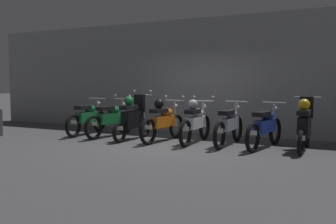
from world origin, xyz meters
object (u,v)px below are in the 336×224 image
at_px(motorbike_slot_2, 133,118).
at_px(motorbike_slot_7, 304,125).
at_px(motorbike_slot_0, 87,118).
at_px(motorbike_slot_1, 111,119).
at_px(motorbike_slot_3, 163,121).
at_px(motorbike_slot_5, 229,125).
at_px(motorbike_slot_4, 196,122).
at_px(motorbike_slot_6, 265,127).

distance_m(motorbike_slot_2, motorbike_slot_7, 4.18).
xyz_separation_m(motorbike_slot_0, motorbike_slot_1, (0.84, -0.05, 0.00)).
distance_m(motorbike_slot_0, motorbike_slot_3, 2.51).
bearing_deg(motorbike_slot_5, motorbike_slot_4, -176.82).
distance_m(motorbike_slot_0, motorbike_slot_1, 0.84).
distance_m(motorbike_slot_2, motorbike_slot_6, 3.35).
height_order(motorbike_slot_4, motorbike_slot_5, motorbike_slot_4).
bearing_deg(motorbike_slot_7, motorbike_slot_4, -178.69).
distance_m(motorbike_slot_1, motorbike_slot_3, 1.67).
bearing_deg(motorbike_slot_0, motorbike_slot_2, -7.93).
xyz_separation_m(motorbike_slot_3, motorbike_slot_7, (3.34, 0.18, 0.04)).
relative_size(motorbike_slot_3, motorbike_slot_5, 1.00).
distance_m(motorbike_slot_0, motorbike_slot_4, 3.34).
height_order(motorbike_slot_3, motorbike_slot_4, same).
xyz_separation_m(motorbike_slot_0, motorbike_slot_3, (2.51, -0.14, 0.04)).
bearing_deg(motorbike_slot_3, motorbike_slot_6, 3.20).
height_order(motorbike_slot_2, motorbike_slot_7, motorbike_slot_2).
xyz_separation_m(motorbike_slot_2, motorbike_slot_6, (3.34, 0.24, -0.08)).
bearing_deg(motorbike_slot_6, motorbike_slot_2, -175.96).
height_order(motorbike_slot_0, motorbike_slot_3, motorbike_slot_3).
bearing_deg(motorbike_slot_5, motorbike_slot_0, -179.61).
xyz_separation_m(motorbike_slot_4, motorbike_slot_5, (0.84, 0.05, -0.04)).
bearing_deg(motorbike_slot_2, motorbike_slot_4, 7.34).
bearing_deg(motorbike_slot_4, motorbike_slot_5, 3.18).
xyz_separation_m(motorbike_slot_0, motorbike_slot_6, (5.01, 0.00, 0.00)).
bearing_deg(motorbike_slot_3, motorbike_slot_0, 176.88).
bearing_deg(motorbike_slot_0, motorbike_slot_4, -0.31).
height_order(motorbike_slot_4, motorbike_slot_6, motorbike_slot_4).
relative_size(motorbike_slot_1, motorbike_slot_3, 1.00).
xyz_separation_m(motorbike_slot_5, motorbike_slot_7, (1.67, 0.01, 0.08)).
bearing_deg(motorbike_slot_5, motorbike_slot_6, -1.70).
bearing_deg(motorbike_slot_3, motorbike_slot_2, -173.42).
bearing_deg(motorbike_slot_6, motorbike_slot_5, 178.30).
distance_m(motorbike_slot_5, motorbike_slot_6, 0.84).
bearing_deg(motorbike_slot_1, motorbike_slot_4, 0.74).
relative_size(motorbike_slot_2, motorbike_slot_6, 0.87).
bearing_deg(motorbike_slot_2, motorbike_slot_6, 4.04).
distance_m(motorbike_slot_3, motorbike_slot_6, 2.51).
xyz_separation_m(motorbike_slot_0, motorbike_slot_7, (5.85, 0.04, 0.08)).
xyz_separation_m(motorbike_slot_6, motorbike_slot_7, (0.83, 0.04, 0.08)).
xyz_separation_m(motorbike_slot_0, motorbike_slot_2, (1.67, -0.23, 0.08)).
distance_m(motorbike_slot_4, motorbike_slot_6, 1.67).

